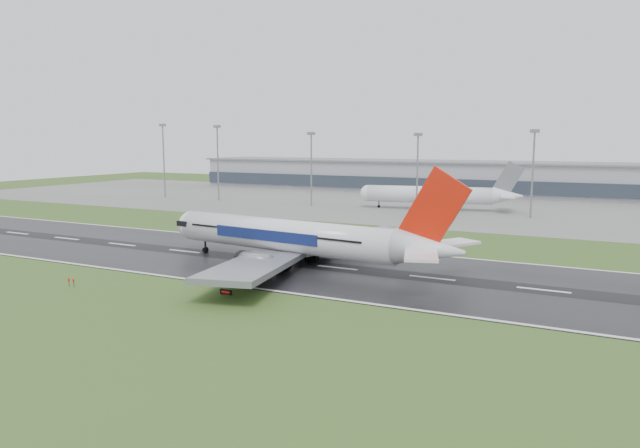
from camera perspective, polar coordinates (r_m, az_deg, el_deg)
The scene contains 12 objects.
ground at distance 142.03m, azimuth -13.09°, elevation -2.63°, with size 520.00×520.00×0.00m, color #32501D.
runway at distance 142.02m, azimuth -13.09°, elevation -2.61°, with size 400.00×45.00×0.10m, color black.
apron at distance 249.93m, azimuth 5.60°, elevation 2.16°, with size 400.00×130.00×0.08m, color slate.
terminal at distance 305.83m, azimuth 9.72°, elevation 4.58°, with size 240.00×36.00×15.00m, color gray.
main_airliner at distance 120.26m, azimuth -1.78°, elevation 0.65°, with size 69.65×66.34×20.56m, color white, non-canonical shape.
parked_airliner at distance 224.46m, azimuth 11.23°, elevation 3.67°, with size 61.30×57.08×17.97m, color white, non-canonical shape.
runway_sign at distance 101.10m, azimuth -9.17°, elevation -6.60°, with size 2.30×0.26×1.04m, color black, non-canonical shape.
floodmast_0 at distance 277.35m, azimuth -14.99°, elevation 5.84°, with size 0.64×0.64×32.26m, color gray.
floodmast_1 at distance 258.15m, azimuth -9.93°, elevation 5.74°, with size 0.64×0.64×31.35m, color gray.
floodmast_2 at distance 233.78m, azimuth -0.86°, elevation 5.22°, with size 0.64×0.64×28.11m, color gray.
floodmast_3 at distance 216.96m, azimuth 9.47°, elevation 4.81°, with size 0.64×0.64×27.55m, color gray.
floodmast_4 at distance 208.51m, azimuth 20.02°, elevation 4.43°, with size 0.64×0.64×28.53m, color gray.
Camera 1 is at (90.05, -106.67, 26.15)m, focal length 32.80 mm.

